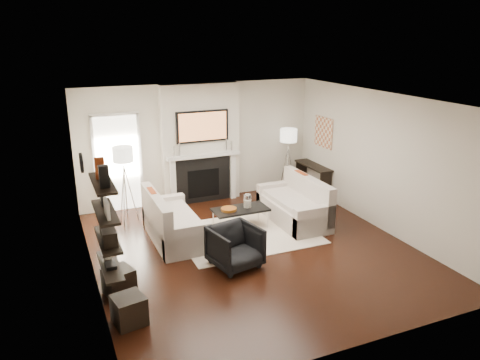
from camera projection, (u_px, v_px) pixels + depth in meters
name	position (u px, v px, depth m)	size (l,w,h in m)	color
room_envelope	(254.00, 179.00, 8.07)	(6.00, 6.00, 6.00)	black
chimney_breast	(201.00, 144.00, 10.59)	(1.80, 0.25, 2.70)	silver
fireplace_surround	(203.00, 180.00, 10.72)	(1.30, 0.02, 1.04)	black
firebox	(204.00, 183.00, 10.74)	(0.75, 0.02, 0.65)	black
mantel_pilaster_l	(173.00, 183.00, 10.42)	(0.12, 0.08, 1.10)	white
mantel_pilaster_r	(233.00, 176.00, 10.96)	(0.12, 0.08, 1.10)	white
mantel_shelf	(204.00, 155.00, 10.50)	(1.70, 0.18, 0.07)	white
tv_body	(202.00, 126.00, 10.32)	(1.20, 0.06, 0.70)	black
tv_screen	(203.00, 127.00, 10.29)	(1.10, 0.01, 0.62)	#BF723F
candlestick_l_tall	(179.00, 150.00, 10.25)	(0.04, 0.04, 0.30)	silver
candlestick_l_short	(174.00, 152.00, 10.21)	(0.04, 0.04, 0.24)	silver
candlestick_r_tall	(226.00, 145.00, 10.66)	(0.04, 0.04, 0.30)	silver
candlestick_r_short	(231.00, 146.00, 10.71)	(0.04, 0.04, 0.24)	silver
hallway_panel	(118.00, 164.00, 10.08)	(0.90, 0.02, 2.10)	white
door_trim_l	(95.00, 167.00, 9.88)	(0.06, 0.06, 2.16)	white
door_trim_r	(140.00, 162.00, 10.24)	(0.06, 0.06, 2.16)	white
door_trim_top	(114.00, 114.00, 9.74)	(1.02, 0.06, 0.06)	white
rug	(246.00, 234.00, 9.12)	(2.60, 2.00, 0.01)	beige
loveseat_left_base	(175.00, 229.00, 8.84)	(0.85, 1.80, 0.42)	beige
loveseat_left_back	(157.00, 216.00, 8.61)	(0.18, 1.80, 0.80)	beige
loveseat_left_arm_n	(187.00, 242.00, 8.10)	(0.85, 0.18, 0.60)	beige
loveseat_left_arm_s	(164.00, 210.00, 9.52)	(0.85, 0.18, 0.60)	beige
loveseat_left_cushion	(177.00, 216.00, 8.78)	(0.63, 1.44, 0.10)	beige
pillow_left_orange	(152.00, 201.00, 8.82)	(0.10, 0.42, 0.42)	#8F3311
pillow_left_charcoal	(160.00, 212.00, 8.29)	(0.10, 0.40, 0.40)	black
loveseat_right_base	(293.00, 212.00, 9.69)	(0.85, 1.80, 0.42)	beige
loveseat_right_back	(308.00, 195.00, 9.72)	(0.18, 1.80, 0.80)	beige
loveseat_right_arm_n	(314.00, 222.00, 8.95)	(0.85, 0.18, 0.60)	beige
loveseat_right_arm_s	(275.00, 196.00, 10.37)	(0.85, 0.18, 0.60)	beige
loveseat_right_cushion	(291.00, 200.00, 9.59)	(0.63, 1.44, 0.10)	beige
pillow_right_orange	(301.00, 182.00, 9.92)	(0.10, 0.42, 0.42)	#8F3311
pillow_right_charcoal	(316.00, 191.00, 9.40)	(0.10, 0.40, 0.40)	black
coffee_table	(240.00, 210.00, 9.28)	(1.10, 0.55, 0.04)	black
coffee_leg_nw	(221.00, 227.00, 8.97)	(0.02, 0.02, 0.38)	silver
coffee_leg_ne	(268.00, 219.00, 9.34)	(0.02, 0.02, 0.38)	silver
coffee_leg_sw	(213.00, 219.00, 9.35)	(0.02, 0.02, 0.38)	silver
coffee_leg_se	(258.00, 212.00, 9.73)	(0.02, 0.02, 0.38)	silver
hurricane_glass	(247.00, 201.00, 9.29)	(0.15, 0.15, 0.26)	white
hurricane_candle	(247.00, 204.00, 9.31)	(0.11, 0.11, 0.17)	white
copper_bowl	(229.00, 209.00, 9.18)	(0.31, 0.31, 0.05)	#C36A20
armchair	(235.00, 245.00, 7.77)	(0.75, 0.70, 0.77)	black
lamp_left_post	(126.00, 195.00, 9.54)	(0.02, 0.02, 1.20)	silver
lamp_left_shade	(123.00, 154.00, 9.28)	(0.40, 0.40, 0.30)	white
lamp_left_leg_a	(131.00, 194.00, 9.58)	(0.02, 0.02, 1.25)	silver
lamp_left_leg_b	(122.00, 194.00, 9.60)	(0.02, 0.02, 1.25)	silver
lamp_left_leg_c	(124.00, 196.00, 9.43)	(0.02, 0.02, 1.25)	silver
lamp_right_post	(287.00, 170.00, 11.25)	(0.02, 0.02, 1.20)	silver
lamp_right_shade	(289.00, 135.00, 10.99)	(0.40, 0.40, 0.30)	white
lamp_right_leg_a	(291.00, 169.00, 11.29)	(0.02, 0.02, 1.25)	silver
lamp_right_leg_b	(284.00, 169.00, 11.31)	(0.02, 0.02, 1.25)	silver
lamp_right_leg_c	(287.00, 171.00, 11.14)	(0.02, 0.02, 1.25)	silver
console_top	(313.00, 166.00, 11.12)	(0.35, 1.20, 0.04)	black
console_leg_n	(325.00, 187.00, 10.75)	(0.30, 0.04, 0.71)	black
console_leg_s	(301.00, 175.00, 11.71)	(0.30, 0.04, 0.71)	black
wall_art	(324.00, 132.00, 10.83)	(0.03, 0.70, 0.70)	tan
shelf_bottom	(110.00, 266.00, 6.41)	(0.25, 1.00, 0.04)	black
shelf_lower	(108.00, 240.00, 6.29)	(0.25, 1.00, 0.04)	black
shelf_upper	(105.00, 212.00, 6.17)	(0.25, 1.00, 0.04)	black
shelf_top	(103.00, 183.00, 6.05)	(0.25, 1.00, 0.04)	black
decor_magfile_a	(104.00, 176.00, 5.79)	(0.12, 0.10, 0.28)	black
decor_magfile_b	(100.00, 168.00, 6.14)	(0.12, 0.10, 0.28)	#8F3311
decor_frame_a	(107.00, 209.00, 5.93)	(0.04, 0.30, 0.22)	white
decor_frame_b	(102.00, 198.00, 6.35)	(0.04, 0.22, 0.18)	black
decor_wine_rack	(109.00, 238.00, 6.06)	(0.18, 0.25, 0.20)	black
decor_box_small	(106.00, 230.00, 6.41)	(0.15, 0.12, 0.12)	black
decor_books	(111.00, 266.00, 6.34)	(0.14, 0.20, 0.05)	black
decor_box_tall	(107.00, 252.00, 6.57)	(0.10, 0.10, 0.18)	white
clock_rim	(81.00, 163.00, 7.73)	(0.34, 0.34, 0.04)	black
clock_face	(83.00, 163.00, 7.74)	(0.29, 0.29, 0.01)	white
ottoman_near	(119.00, 281.00, 7.00)	(0.40, 0.40, 0.40)	black
ottoman_far	(129.00, 310.00, 6.28)	(0.40, 0.40, 0.40)	black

